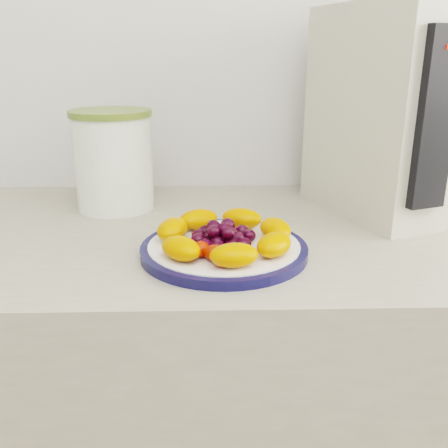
{
  "coord_description": "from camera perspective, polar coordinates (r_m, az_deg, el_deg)",
  "views": [
    {
      "loc": [
        -0.13,
        0.36,
        1.2
      ],
      "look_at": [
        -0.11,
        1.08,
        0.95
      ],
      "focal_mm": 40.0,
      "sensor_mm": 36.0,
      "label": 1
    }
  ],
  "objects": [
    {
      "name": "appliance_panel",
      "position": [
        0.87,
        22.96,
        10.85
      ],
      "size": [
        0.07,
        0.04,
        0.28
      ],
      "primitive_type": "cube",
      "rotation": [
        0.0,
        0.0,
        0.34
      ],
      "color": "black",
      "rests_on": "appliance_body"
    },
    {
      "name": "plate_rim",
      "position": [
        0.77,
        -0.0,
        -2.98
      ],
      "size": [
        0.26,
        0.26,
        0.01
      ],
      "primitive_type": "cylinder",
      "color": "#0F103E",
      "rests_on": "counter"
    },
    {
      "name": "cabinet_face",
      "position": [
        1.15,
        5.67,
        -23.59
      ],
      "size": [
        3.48,
        0.58,
        0.84
      ],
      "primitive_type": "cube",
      "color": "#786445",
      "rests_on": "floor"
    },
    {
      "name": "plate_face",
      "position": [
        0.77,
        0.0,
        -2.91
      ],
      "size": [
        0.23,
        0.23,
        0.02
      ],
      "primitive_type": "cylinder",
      "color": "white",
      "rests_on": "counter"
    },
    {
      "name": "wall_back",
      "position": [
        1.16,
        5.21,
        24.03
      ],
      "size": [
        3.5,
        0.02,
        2.6
      ],
      "primitive_type": "cube",
      "color": "silver",
      "rests_on": "floor"
    },
    {
      "name": "appliance_body",
      "position": [
        1.02,
        19.05,
        12.01
      ],
      "size": [
        0.31,
        0.36,
        0.38
      ],
      "primitive_type": "cube",
      "rotation": [
        0.0,
        0.0,
        0.34
      ],
      "color": "beige",
      "rests_on": "counter"
    },
    {
      "name": "counter",
      "position": [
        1.13,
        5.73,
        -22.47
      ],
      "size": [
        3.5,
        0.6,
        0.9
      ],
      "primitive_type": "cube",
      "color": "#A8A089",
      "rests_on": "floor"
    },
    {
      "name": "fruit_plate",
      "position": [
        0.76,
        -0.01,
        -1.32
      ],
      "size": [
        0.22,
        0.22,
        0.04
      ],
      "color": "#E16500",
      "rests_on": "plate_face"
    },
    {
      "name": "canister_lid",
      "position": [
        0.99,
        -12.89,
        12.26
      ],
      "size": [
        0.18,
        0.18,
        0.01
      ],
      "primitive_type": "cylinder",
      "rotation": [
        0.0,
        0.0,
        0.18
      ],
      "color": "olive",
      "rests_on": "canister"
    },
    {
      "name": "canister",
      "position": [
        1.01,
        -12.49,
        6.79
      ],
      "size": [
        0.18,
        0.18,
        0.18
      ],
      "primitive_type": "cylinder",
      "rotation": [
        0.0,
        0.0,
        0.18
      ],
      "color": "#567426",
      "rests_on": "counter"
    }
  ]
}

